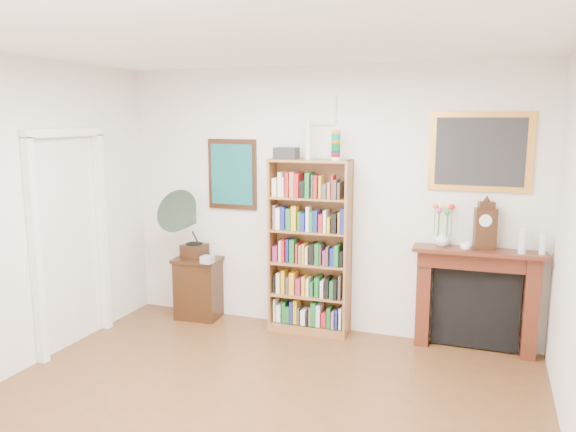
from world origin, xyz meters
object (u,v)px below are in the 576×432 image
object	(u,v)px
bookshelf	(309,237)
mantel_clock	(485,227)
fireplace	(476,291)
teacup	(465,246)
gramophone	(187,220)
flower_vase	(442,238)
cd_stack	(207,260)
side_cabinet	(198,288)
bottle_right	(543,244)
bottle_left	(523,241)

from	to	relation	value
bookshelf	mantel_clock	size ratio (longest dim) A/B	4.62
fireplace	teacup	size ratio (longest dim) A/B	12.44
bookshelf	gramophone	size ratio (longest dim) A/B	2.66
fireplace	flower_vase	size ratio (longest dim) A/B	7.83
bookshelf	flower_vase	size ratio (longest dim) A/B	13.55
cd_stack	teacup	size ratio (longest dim) A/B	1.21
cd_stack	gramophone	bearing A→B (deg)	166.95
side_cabinet	bottle_right	xyz separation A→B (m)	(3.56, 0.05, 0.78)
bookshelf	fireplace	xyz separation A→B (m)	(1.68, 0.08, -0.43)
cd_stack	bottle_left	world-z (taller)	bottle_left
gramophone	teacup	xyz separation A→B (m)	(2.94, 0.09, -0.09)
gramophone	flower_vase	world-z (taller)	gramophone
gramophone	bottle_left	size ratio (longest dim) A/B	3.34
bottle_right	teacup	bearing A→B (deg)	-174.89
side_cabinet	flower_vase	xyz separation A→B (m)	(2.66, 0.10, 0.76)
side_cabinet	flower_vase	distance (m)	2.77
fireplace	gramophone	bearing A→B (deg)	-178.28
bookshelf	gramophone	world-z (taller)	bookshelf
cd_stack	flower_vase	distance (m)	2.49
bookshelf	fireplace	size ratio (longest dim) A/B	1.73
mantel_clock	fireplace	bearing A→B (deg)	131.63
bookshelf	cd_stack	world-z (taller)	bookshelf
bookshelf	bottle_left	xyz separation A→B (m)	(2.06, -0.00, 0.12)
side_cabinet	gramophone	xyz separation A→B (m)	(-0.06, -0.10, 0.80)
mantel_clock	bottle_left	world-z (taller)	mantel_clock
mantel_clock	teacup	bearing A→B (deg)	-166.82
bottle_right	bookshelf	bearing A→B (deg)	-179.51
cd_stack	teacup	distance (m)	2.70
cd_stack	teacup	xyz separation A→B (m)	(2.68, 0.15, 0.33)
bottle_left	bookshelf	bearing A→B (deg)	179.88
flower_vase	gramophone	bearing A→B (deg)	-175.95
gramophone	mantel_clock	world-z (taller)	gramophone
bottle_left	flower_vase	bearing A→B (deg)	174.72
cd_stack	bottle_right	size ratio (longest dim) A/B	0.60
bookshelf	fireplace	bearing A→B (deg)	0.06
flower_vase	bottle_right	size ratio (longest dim) A/B	0.79
side_cabinet	flower_vase	size ratio (longest dim) A/B	4.47
fireplace	cd_stack	world-z (taller)	fireplace
bookshelf	cd_stack	xyz separation A→B (m)	(-1.11, -0.19, -0.29)
flower_vase	teacup	xyz separation A→B (m)	(0.22, -0.10, -0.04)
bookshelf	fireplace	distance (m)	1.74
gramophone	mantel_clock	bearing A→B (deg)	7.34
teacup	side_cabinet	bearing A→B (deg)	179.87
bookshelf	bottle_right	bearing A→B (deg)	-2.19
mantel_clock	flower_vase	bearing A→B (deg)	162.81
mantel_clock	bottle_right	xyz separation A→B (m)	(0.51, -0.03, -0.12)
fireplace	flower_vase	bearing A→B (deg)	-179.13
mantel_clock	bottle_left	size ratio (longest dim) A/B	1.92
bottle_left	bottle_right	world-z (taller)	bottle_left
bookshelf	gramophone	bearing A→B (deg)	-177.27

